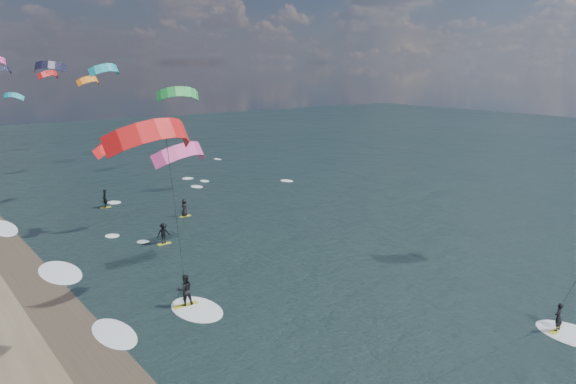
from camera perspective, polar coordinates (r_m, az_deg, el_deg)
kitesurfer_near_b at (r=27.15m, az=-11.47°, el=0.11°), size 7.33×8.68×12.47m
far_kitesurfers at (r=50.53m, az=-13.32°, el=-2.49°), size 6.22×14.92×1.83m
bg_kite_field at (r=69.63m, az=-21.80°, el=10.25°), size 13.06×75.14×8.46m
shoreline_surf at (r=31.80m, az=-17.91°, el=-13.91°), size 2.40×79.40×0.11m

